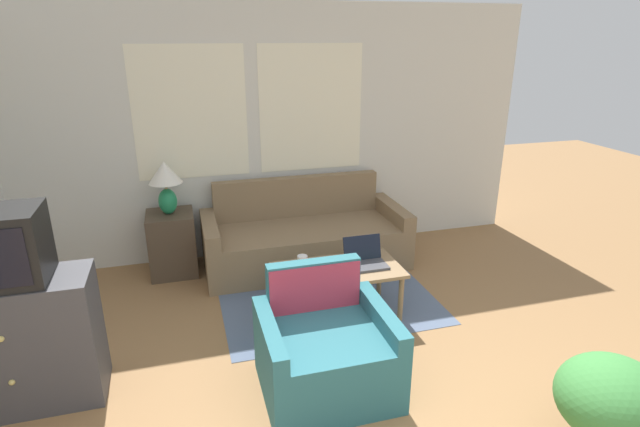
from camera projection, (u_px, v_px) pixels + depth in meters
wall_back at (260, 134)px, 5.19m from camera, size 5.92×0.06×2.60m
rug at (320, 287)px, 4.77m from camera, size 1.90×1.91×0.01m
couch at (304, 239)px, 5.22m from camera, size 2.06×0.87×0.85m
armchair at (325, 351)px, 3.35m from camera, size 0.86×0.76×0.81m
tv_dresser at (17, 343)px, 3.15m from camera, size 0.97×0.46×0.87m
side_table at (172, 243)px, 4.97m from camera, size 0.45×0.45×0.63m
table_lamp at (166, 180)px, 4.75m from camera, size 0.32×0.32×0.52m
coffee_table at (338, 274)px, 4.16m from camera, size 1.06×0.56×0.45m
laptop at (365, 259)px, 4.20m from camera, size 0.33×0.27×0.22m
cup_navy at (302, 260)px, 4.21m from camera, size 0.09×0.09×0.07m
snack_bowl at (330, 263)px, 4.17m from camera, size 0.16×0.16×0.05m
book_red at (316, 274)px, 4.00m from camera, size 0.22×0.16×0.04m
potted_plant at (611, 403)px, 2.71m from camera, size 0.60×0.60×0.64m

